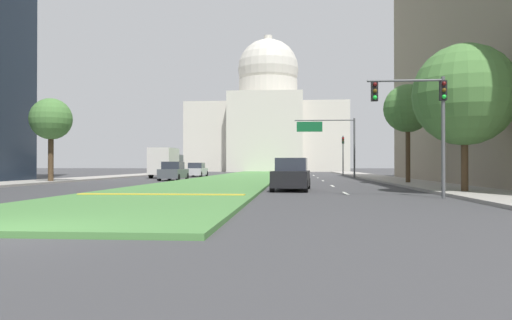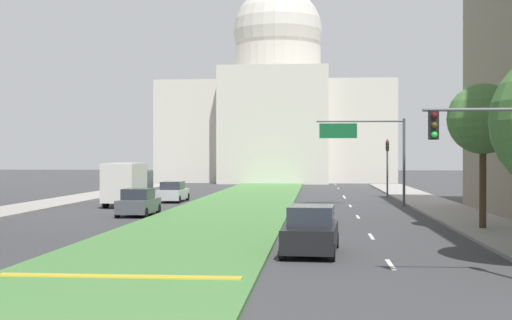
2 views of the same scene
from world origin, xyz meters
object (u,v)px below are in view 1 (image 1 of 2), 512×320
Objects in this scene: traffic_light_near_right at (423,110)px; street_tree_right_mid at (408,109)px; capitol_building at (268,123)px; street_tree_right_near at (464,95)px; sedan_lead_stopped at (291,175)px; sedan_distant at (197,170)px; sedan_midblock at (173,172)px; box_truck_delivery at (166,162)px; traffic_light_far_right at (343,150)px; street_tree_left_mid at (51,120)px; overhead_guide_sign at (331,135)px.

street_tree_right_mid is (2.77, 14.69, 1.72)m from traffic_light_near_right.
traffic_light_near_right is (11.24, -83.61, -6.87)m from capitol_building.
street_tree_right_near reaches higher than sedan_lead_stopped.
traffic_light_near_right is 1.12× the size of sedan_distant.
sedan_lead_stopped is at bearing -85.89° from capitol_building.
sedan_lead_stopped is at bearing -55.98° from sedan_midblock.
street_tree_right_near is 1.15× the size of box_truck_delivery.
street_tree_right_near is at bearing -58.12° from sedan_distant.
traffic_light_far_right is 0.78× the size of street_tree_left_mid.
street_tree_right_mid is at bearing -76.16° from overhead_guide_sign.
traffic_light_near_right is 0.71× the size of street_tree_right_near.
sedan_distant is (-19.78, 20.37, -4.73)m from street_tree_right_mid.
sedan_lead_stopped is 31.37m from sedan_distant.
street_tree_left_mid is at bearing -133.55° from traffic_light_far_right.
traffic_light_far_right is 1.11× the size of sedan_lead_stopped.
capitol_building is 5.04× the size of street_tree_left_mid.
overhead_guide_sign is 0.99× the size of street_tree_left_mid.
sedan_midblock is (-5.21, -61.80, -9.86)m from capitol_building.
street_tree_right_near reaches higher than overhead_guide_sign.
traffic_light_far_right is (12.08, -41.57, -7.35)m from capitol_building.
capitol_building is at bearing 78.94° from street_tree_left_mid.
traffic_light_near_right is 1.00× the size of traffic_light_far_right.
sedan_lead_stopped reaches higher than sedan_midblock.
sedan_distant is at bearing 121.88° from street_tree_right_near.
sedan_distant is at bearing 115.88° from traffic_light_near_right.
street_tree_right_near is (14.05, -80.43, -5.81)m from capitol_building.
sedan_distant is (-15.56, 3.21, -3.91)m from overhead_guide_sign.
street_tree_left_mid reaches higher than traffic_light_near_right.
capitol_building is 55.01m from box_truck_delivery.
traffic_light_near_right is at bearing -91.15° from traffic_light_far_right.
street_tree_right_mid is (-0.04, 11.50, 0.66)m from street_tree_right_near.
sedan_midblock is (8.15, 6.53, -4.18)m from street_tree_left_mid.
street_tree_left_mid reaches higher than sedan_midblock.
sedan_midblock is (-19.26, 18.63, -4.06)m from street_tree_right_near.
street_tree_left_mid is at bearing 153.45° from sedan_lead_stopped.
street_tree_right_near is 1.73× the size of sedan_midblock.
street_tree_right_near is at bearing -17.31° from sedan_lead_stopped.
sedan_lead_stopped is 27.77m from box_truck_delivery.
street_tree_right_near is at bearing -81.52° from overhead_guide_sign.
overhead_guide_sign is at bearing 35.60° from street_tree_left_mid.
street_tree_right_mid reaches higher than sedan_distant.
box_truck_delivery is at bearing -114.75° from sedan_distant.
traffic_light_far_right is (0.84, 42.05, -0.48)m from traffic_light_near_right.
traffic_light_far_right is 0.81× the size of box_truck_delivery.
box_truck_delivery reaches higher than sedan_lead_stopped.
sedan_midblock is 13.26m from sedan_distant.
street_tree_right_near reaches higher than street_tree_left_mid.
box_truck_delivery is at bearing 145.41° from street_tree_right_mid.
sedan_distant is at bearing -158.63° from traffic_light_far_right.
street_tree_left_mid reaches higher than box_truck_delivery.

